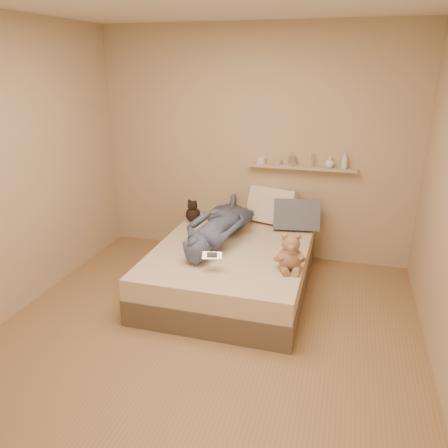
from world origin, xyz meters
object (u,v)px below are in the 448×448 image
(dark_plush, at_px, (193,212))
(wall_shelf, at_px, (301,167))
(teddy_bear, at_px, (290,255))
(pillow_grey, at_px, (297,215))
(person, at_px, (220,223))
(pillow_cream, at_px, (272,206))
(bed, at_px, (232,268))
(game_console, at_px, (212,256))

(dark_plush, bearing_deg, wall_shelf, 14.01)
(teddy_bear, relative_size, pillow_grey, 0.71)
(teddy_bear, height_order, wall_shelf, wall_shelf)
(person, bearing_deg, pillow_cream, -117.61)
(person, bearing_deg, bed, 138.49)
(dark_plush, distance_m, person, 0.63)
(game_console, height_order, pillow_grey, pillow_grey)
(game_console, distance_m, teddy_bear, 0.69)
(teddy_bear, distance_m, dark_plush, 1.58)
(game_console, relative_size, wall_shelf, 0.15)
(bed, xyz_separation_m, pillow_cream, (0.25, 0.83, 0.43))
(pillow_cream, xyz_separation_m, wall_shelf, (0.30, 0.08, 0.45))
(wall_shelf, bearing_deg, dark_plush, -165.99)
(pillow_grey, bearing_deg, person, -144.87)
(bed, distance_m, game_console, 0.68)
(pillow_grey, relative_size, wall_shelf, 0.42)
(teddy_bear, height_order, dark_plush, teddy_bear)
(teddy_bear, xyz_separation_m, wall_shelf, (-0.07, 1.25, 0.50))
(pillow_grey, xyz_separation_m, wall_shelf, (-0.00, 0.22, 0.48))
(wall_shelf, bearing_deg, bed, -121.18)
(bed, xyz_separation_m, dark_plush, (-0.63, 0.61, 0.34))
(pillow_cream, distance_m, wall_shelf, 0.55)
(pillow_cream, xyz_separation_m, pillow_grey, (0.30, -0.14, -0.03))
(teddy_bear, relative_size, pillow_cream, 0.65)
(bed, distance_m, pillow_grey, 0.97)
(dark_plush, relative_size, pillow_grey, 0.53)
(teddy_bear, distance_m, person, 0.95)
(pillow_cream, bearing_deg, pillow_grey, -25.00)
(pillow_grey, relative_size, person, 0.34)
(game_console, distance_m, dark_plush, 1.32)
(game_console, bearing_deg, wall_shelf, 68.56)
(pillow_cream, height_order, pillow_grey, pillow_cream)
(bed, relative_size, teddy_bear, 5.33)
(dark_plush, height_order, person, person)
(pillow_cream, relative_size, wall_shelf, 0.46)
(pillow_cream, distance_m, pillow_grey, 0.33)
(person, bearing_deg, wall_shelf, -129.23)
(game_console, xyz_separation_m, wall_shelf, (0.58, 1.47, 0.50))
(pillow_grey, distance_m, person, 0.88)
(bed, height_order, person, person)
(bed, bearing_deg, teddy_bear, -28.52)
(wall_shelf, bearing_deg, pillow_grey, -89.26)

